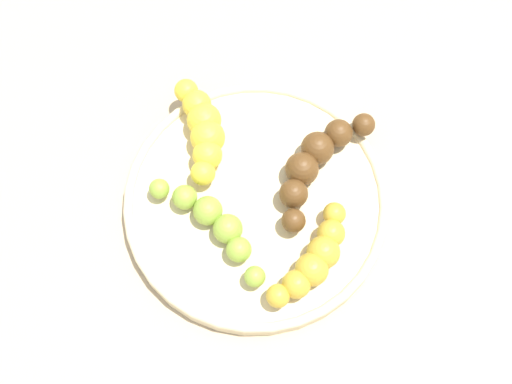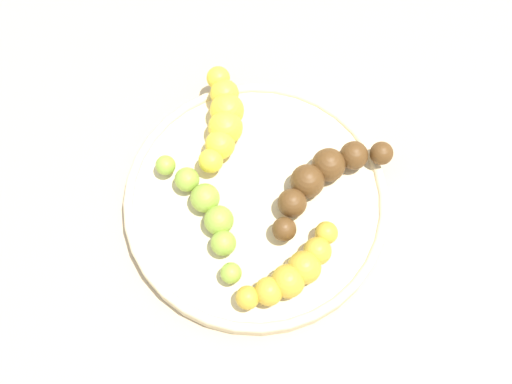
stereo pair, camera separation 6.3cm
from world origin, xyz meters
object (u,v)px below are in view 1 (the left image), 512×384
fruit_bowl (256,201)px  banana_spotted (315,259)px  banana_overripe (315,162)px  banana_yellow (203,129)px  banana_green (214,223)px

fruit_bowl → banana_spotted: bearing=145.5°
fruit_bowl → banana_overripe: bearing=-135.2°
banana_yellow → banana_green: bearing=-94.1°
banana_overripe → banana_yellow: 0.12m
banana_overripe → fruit_bowl: bearing=64.4°
banana_green → banana_overripe: banana_overripe is taller
banana_yellow → fruit_bowl: bearing=-64.0°
banana_yellow → banana_spotted: bearing=-63.4°
banana_green → banana_spotted: bearing=-67.6°
fruit_bowl → banana_overripe: 0.07m
fruit_bowl → banana_spotted: banana_spotted is taller
fruit_bowl → banana_yellow: size_ratio=2.44×
banana_spotted → banana_yellow: bearing=163.6°
banana_green → banana_yellow: size_ratio=1.24×
banana_green → banana_overripe: (-0.08, -0.09, 0.00)m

